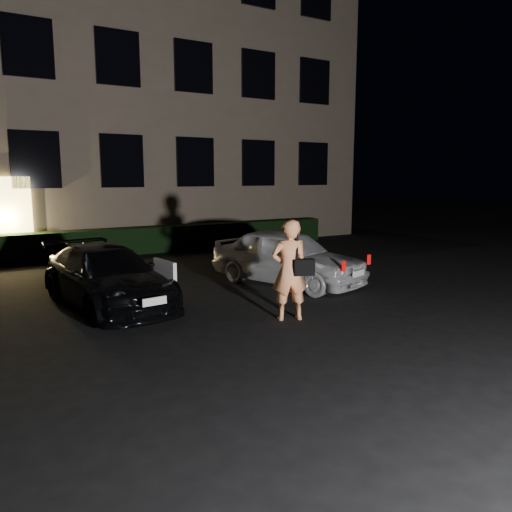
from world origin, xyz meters
TOP-DOWN VIEW (x-y plane):
  - ground at (0.00, 0.00)m, footprint 80.00×80.00m
  - building at (-0.00, 14.99)m, footprint 20.00×8.11m
  - hedge at (0.00, 10.50)m, footprint 15.00×0.70m
  - sedan at (-2.35, 4.24)m, footprint 2.05×4.18m
  - hatch at (1.79, 4.06)m, footprint 2.69×4.12m
  - man at (0.15, 1.61)m, footprint 0.75×0.63m

SIDE VIEW (x-z plane):
  - ground at x=0.00m, z-range 0.00..0.00m
  - hedge at x=0.00m, z-range 0.00..0.85m
  - sedan at x=-2.35m, z-range 0.00..1.16m
  - hatch at x=1.79m, z-range 0.00..1.30m
  - man at x=0.15m, z-range 0.00..1.79m
  - building at x=0.00m, z-range 0.00..12.00m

